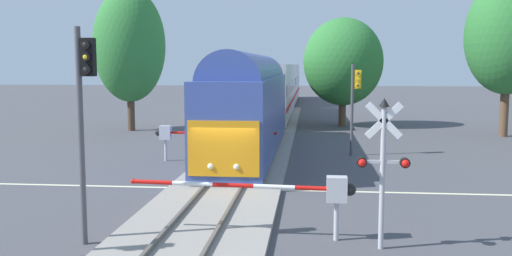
{
  "coord_description": "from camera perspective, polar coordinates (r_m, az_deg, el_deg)",
  "views": [
    {
      "loc": [
        3.29,
        -21.17,
        4.86
      ],
      "look_at": [
        0.81,
        3.76,
        2.0
      ],
      "focal_mm": 38.84,
      "sensor_mm": 36.0,
      "label": 1
    }
  ],
  "objects": [
    {
      "name": "maple_right_background",
      "position": [
        41.18,
        24.52,
        8.61
      ],
      "size": [
        5.61,
        5.61,
        10.74
      ],
      "color": "brown",
      "rests_on": "ground"
    },
    {
      "name": "crossing_gate_far",
      "position": [
        28.23,
        -7.88,
        -0.61
      ],
      "size": [
        6.2,
        0.4,
        1.8
      ],
      "color": "#B7B7BC",
      "rests_on": "ground"
    },
    {
      "name": "road_centre_stripe",
      "position": [
        21.96,
        -3.1,
        -6.27
      ],
      "size": [
        44.0,
        0.2,
        0.01
      ],
      "color": "beige",
      "rests_on": "ground"
    },
    {
      "name": "oak_behind_train",
      "position": [
        42.03,
        -12.91,
        8.3
      ],
      "size": [
        5.25,
        5.25,
        10.48
      ],
      "color": "#4C3828",
      "rests_on": "ground"
    },
    {
      "name": "railway_track",
      "position": [
        21.94,
        -3.11,
        -6.03
      ],
      "size": [
        4.4,
        80.0,
        0.32
      ],
      "color": "gray",
      "rests_on": "ground"
    },
    {
      "name": "crossing_signal_mast",
      "position": [
        14.79,
        12.95,
        -3.04
      ],
      "size": [
        1.36,
        0.44,
        4.01
      ],
      "color": "#B2B2B7",
      "rests_on": "ground"
    },
    {
      "name": "crossing_gate_near",
      "position": [
        15.5,
        5.45,
        -6.4
      ],
      "size": [
        6.38,
        0.4,
        1.8
      ],
      "color": "#B7B7BC",
      "rests_on": "ground"
    },
    {
      "name": "elm_centre_background",
      "position": [
        44.44,
        8.96,
        6.75
      ],
      "size": [
        6.25,
        6.25,
        8.56
      ],
      "color": "brown",
      "rests_on": "ground"
    },
    {
      "name": "commuter_train",
      "position": [
        50.4,
        1.93,
        4.09
      ],
      "size": [
        3.04,
        63.48,
        5.16
      ],
      "color": "#384C93",
      "rests_on": "railway_track"
    },
    {
      "name": "traffic_signal_far_side",
      "position": [
        29.98,
        10.16,
        3.4
      ],
      "size": [
        0.53,
        0.38,
        4.9
      ],
      "color": "#4C4C51",
      "rests_on": "ground"
    },
    {
      "name": "traffic_signal_median",
      "position": [
        15.33,
        -17.29,
        2.7
      ],
      "size": [
        0.53,
        0.38,
        5.86
      ],
      "color": "#4C4C51",
      "rests_on": "ground"
    },
    {
      "name": "ground_plane",
      "position": [
        21.96,
        -3.1,
        -6.28
      ],
      "size": [
        220.0,
        220.0,
        0.0
      ],
      "primitive_type": "plane",
      "color": "#47474C"
    }
  ]
}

